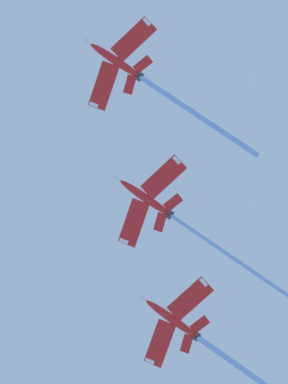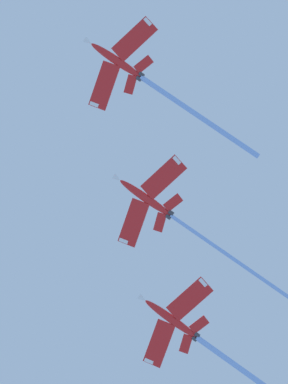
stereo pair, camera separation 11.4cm
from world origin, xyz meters
name	(u,v)px [view 1 (the left image)]	position (x,y,z in m)	size (l,w,h in m)	color
jet_lead	(145,80)	(-10.75, -16.18, 131.59)	(39.35, 20.03, 10.87)	red
jet_second	(170,215)	(-30.94, -32.33, 127.35)	(44.69, 20.00, 12.42)	red
jet_third	(215,349)	(-53.59, -45.72, 121.89)	(45.59, 20.00, 12.01)	red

